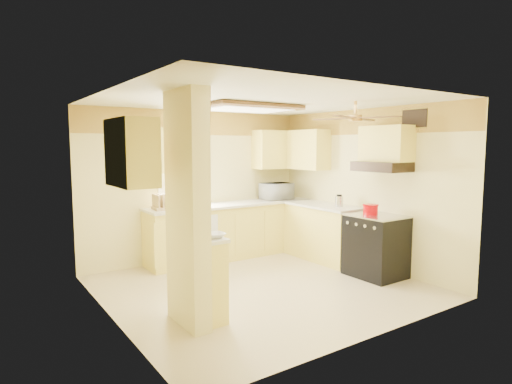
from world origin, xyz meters
TOP-DOWN VIEW (x-y plane):
  - floor at (0.00, 0.00)m, footprint 4.00×4.00m
  - ceiling at (0.00, 0.00)m, footprint 4.00×4.00m
  - wall_back at (0.00, 1.90)m, footprint 4.00×0.00m
  - wall_front at (0.00, -1.90)m, footprint 4.00×0.00m
  - wall_left at (-2.00, 0.00)m, footprint 0.00×3.80m
  - wall_right at (2.00, 0.00)m, footprint 0.00×3.80m
  - wallpaper_border at (0.00, 1.88)m, footprint 4.00×0.02m
  - partition_column at (-1.35, -0.55)m, footprint 0.20×0.70m
  - partition_ledge at (-1.13, -0.55)m, footprint 0.25×0.55m
  - ledge_top at (-1.13, -0.55)m, footprint 0.28×0.58m
  - lower_cabinets_back at (0.50, 1.60)m, footprint 3.00×0.60m
  - lower_cabinets_right at (1.70, 0.60)m, footprint 0.60×1.40m
  - countertop_back at (0.50, 1.59)m, footprint 3.04×0.64m
  - countertop_right at (1.69, 0.60)m, footprint 0.64×1.44m
  - dishwasher_panel at (-0.25, 1.29)m, footprint 0.58×0.02m
  - window at (-0.25, 1.89)m, footprint 0.92×0.02m
  - upper_cab_back_left at (-0.85, 1.72)m, footprint 0.60×0.35m
  - upper_cab_back_right at (1.55, 1.72)m, footprint 0.90×0.35m
  - upper_cab_right at (1.82, 1.25)m, footprint 0.35×1.00m
  - upper_cab_left_wall at (-1.82, -0.25)m, footprint 0.35×0.75m
  - upper_cab_over_stove at (1.82, -0.55)m, footprint 0.35×0.76m
  - stove at (1.67, -0.55)m, footprint 0.68×0.77m
  - range_hood at (1.74, -0.55)m, footprint 0.50×0.76m
  - poster_menu at (-1.24, -0.55)m, footprint 0.02×0.42m
  - poster_nashville at (-1.24, -0.55)m, footprint 0.02×0.42m
  - ceiling_light_panel at (0.10, 0.50)m, footprint 1.35×0.95m
  - ceiling_fan at (1.00, -0.70)m, footprint 1.15×1.15m
  - vent_grate at (1.98, -0.90)m, footprint 0.02×0.40m
  - microwave at (1.44, 1.57)m, footprint 0.55×0.38m
  - bowl at (-1.09, -0.68)m, footprint 0.23×0.23m
  - dutch_oven at (1.63, -0.47)m, footprint 0.23×0.23m
  - kettle at (1.71, 0.25)m, footprint 0.13×0.13m
  - dish_rack at (-0.70, 1.57)m, footprint 0.43×0.33m
  - utensil_crock at (-0.05, 1.65)m, footprint 0.11×0.11m

SIDE VIEW (x-z plane):
  - floor at x=0.00m, z-range 0.00..0.00m
  - dishwasher_panel at x=-0.25m, z-range 0.03..0.83m
  - partition_ledge at x=-1.13m, z-range 0.00..0.90m
  - lower_cabinets_back at x=0.50m, z-range 0.00..0.90m
  - lower_cabinets_right at x=1.70m, z-range 0.00..0.90m
  - stove at x=1.67m, z-range 0.00..0.92m
  - ledge_top at x=-1.13m, z-range 0.90..0.94m
  - countertop_back at x=0.50m, z-range 0.90..0.94m
  - countertop_right at x=1.69m, z-range 0.90..0.94m
  - bowl at x=-1.09m, z-range 0.94..0.99m
  - dutch_oven at x=1.63m, z-range 0.92..1.07m
  - utensil_crock at x=-0.05m, z-range 0.90..1.12m
  - dish_rack at x=-0.70m, z-range 0.91..1.15m
  - kettle at x=1.71m, z-range 0.93..1.13m
  - microwave at x=1.44m, z-range 0.94..1.24m
  - poster_nashville at x=-1.24m, z-range 0.92..1.48m
  - wall_back at x=0.00m, z-range -0.75..3.25m
  - wall_front at x=0.00m, z-range -0.75..3.25m
  - wall_left at x=-2.00m, z-range -0.65..3.15m
  - wall_right at x=2.00m, z-range -0.65..3.15m
  - partition_column at x=-1.35m, z-range 0.00..2.50m
  - window at x=-0.25m, z-range 1.04..2.06m
  - range_hood at x=1.74m, z-range 1.55..1.69m
  - upper_cab_back_left at x=-0.85m, z-range 1.50..2.20m
  - upper_cab_back_right at x=1.55m, z-range 1.50..2.20m
  - upper_cab_right at x=1.82m, z-range 1.50..2.20m
  - upper_cab_left_wall at x=-1.82m, z-range 1.50..2.20m
  - poster_menu at x=-1.24m, z-range 1.57..2.14m
  - upper_cab_over_stove at x=1.82m, z-range 1.69..2.21m
  - ceiling_fan at x=1.00m, z-range 2.16..2.42m
  - wallpaper_border at x=0.00m, z-range 2.10..2.50m
  - vent_grate at x=1.98m, z-range 2.17..2.42m
  - ceiling_light_panel at x=0.10m, z-range 2.42..2.49m
  - ceiling at x=0.00m, z-range 2.50..2.50m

